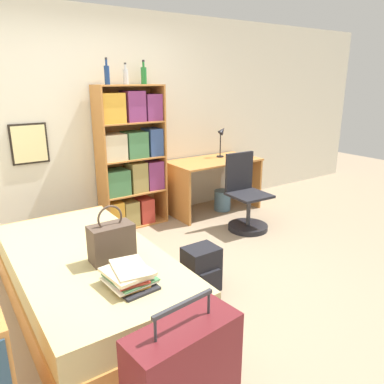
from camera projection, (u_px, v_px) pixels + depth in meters
The scene contains 14 objects.
ground_plane at pixel (161, 284), 3.43m from camera, with size 14.00×14.00×0.00m, color gray.
wall_back at pixel (85, 124), 4.41m from camera, with size 10.00×0.09×2.60m.
bed at pixel (89, 281), 3.01m from camera, with size 1.07×2.09×0.49m.
handbag at pixel (112, 242), 2.78m from camera, with size 0.32×0.18×0.44m.
book_stack_on_bed at pixel (129, 276), 2.47m from camera, with size 0.32×0.38×0.12m.
bookcase at pixel (131, 158), 4.60m from camera, with size 0.81×0.36×1.74m.
bottle_green at pixel (107, 74), 4.15m from camera, with size 0.06×0.06×0.29m.
bottle_brown at pixel (126, 76), 4.32m from camera, with size 0.06×0.06×0.24m.
bottle_clear at pixel (144, 75), 4.49m from camera, with size 0.07×0.07×0.28m.
desk at pixel (214, 175), 5.22m from camera, with size 1.26×0.68×0.73m.
desk_lamp at pixel (222, 136), 5.28m from camera, with size 0.15×0.10×0.44m.
desk_chair at pixel (246, 205), 4.64m from camera, with size 0.49×0.49×0.94m.
backpack at pixel (202, 270), 3.28m from camera, with size 0.29×0.27×0.41m.
waste_bin at pixel (222, 200), 5.33m from camera, with size 0.23×0.23×0.29m.
Camera 1 is at (-1.49, -2.66, 1.81)m, focal length 35.00 mm.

